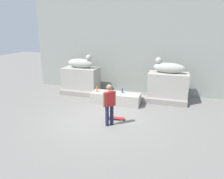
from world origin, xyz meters
name	(u,v)px	position (x,y,z in m)	size (l,w,h in m)	color
ground_plane	(102,120)	(0.00, 0.00, 0.00)	(40.00, 40.00, 0.00)	slate
facade_wall	(128,38)	(0.00, 4.58, 3.13)	(11.52, 0.60, 6.25)	gray
pedestal_left	(81,80)	(-2.46, 3.29, 0.74)	(2.02, 1.13, 1.48)	#A39E93
pedestal_right	(168,87)	(2.46, 3.29, 0.74)	(2.02, 1.13, 1.48)	#A39E93
statue_reclining_left	(81,63)	(-2.43, 3.29, 1.76)	(1.64, 0.68, 0.78)	#AAADA2
statue_reclining_right	(168,67)	(2.43, 3.30, 1.76)	(1.63, 0.67, 0.78)	#AAADA2
ledge_block	(116,98)	(0.00, 2.05, 0.28)	(2.47, 0.86, 0.55)	#A39E93
skater	(109,103)	(0.44, -0.39, 0.92)	(0.43, 0.39, 1.67)	#1E233F
skateboard	(115,118)	(0.51, 0.18, 0.06)	(0.81, 0.26, 0.08)	maroon
bottle_orange	(97,89)	(-0.98, 2.01, 0.67)	(0.07, 0.07, 0.29)	orange
bottle_blue	(122,90)	(0.30, 2.21, 0.67)	(0.08, 0.08, 0.28)	#194C99
stair_step	(119,97)	(0.00, 2.71, 0.13)	(6.94, 0.50, 0.27)	gray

